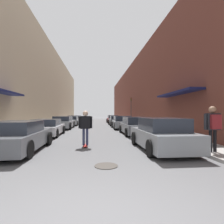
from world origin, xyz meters
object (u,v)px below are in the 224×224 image
Objects in this scene: parked_car_left_1 at (47,128)px; parked_car_left_2 at (63,123)px; parked_car_left_4 at (75,119)px; skateboarder at (85,125)px; parked_car_right_3 at (116,121)px; pedestrian at (213,123)px; parked_car_left_0 at (18,137)px; parked_car_right_4 at (113,119)px; manhole_cover at (106,166)px; parked_car_left_3 at (71,121)px; parked_car_right_0 at (161,135)px; parked_car_right_1 at (135,126)px; parked_car_right_2 at (122,122)px; traffic_light at (131,108)px.

parked_car_left_1 is 5.74m from parked_car_left_2.
parked_car_left_4 is 20.94m from skateboarder.
parked_car_right_3 is at bearing -45.79° from parked_car_left_4.
skateboarder is at bearing -82.29° from parked_car_left_4.
pedestrian is at bearing -84.47° from parked_car_right_3.
parked_car_right_3 is 2.53× the size of pedestrian.
parked_car_right_3 is (6.01, 15.29, 0.01)m from parked_car_left_0.
parked_car_right_3 is (6.08, -6.25, 0.02)m from parked_car_left_4.
parked_car_left_0 is at bearing -88.46° from parked_car_left_1.
parked_car_left_0 reaches higher than parked_car_left_4.
parked_car_left_4 is (-0.08, 21.54, -0.01)m from parked_car_left_0.
parked_car_left_4 is (0.06, 16.43, 0.04)m from parked_car_left_1.
parked_car_right_4 is 2.57× the size of pedestrian.
parked_car_left_0 is 4.27m from manhole_cover.
parked_car_left_3 is 6.35× the size of manhole_cover.
parked_car_right_0 is 3.48m from skateboarder.
parked_car_right_0 is 2.41× the size of skateboarder.
parked_car_left_4 is at bearing 108.55° from pedestrian.
parked_car_left_0 is at bearing -90.19° from parked_car_left_3.
parked_car_right_3 reaches higher than manhole_cover.
parked_car_left_1 is at bearing -178.26° from parked_car_right_1.
parked_car_right_2 is 5.97× the size of manhole_cover.
parked_car_right_1 reaches higher than parked_car_right_4.
parked_car_left_3 is at bearing 99.81° from skateboarder.
parked_car_left_4 is 1.12× the size of parked_car_right_2.
skateboarder reaches higher than parked_car_right_0.
parked_car_right_0 is 10.64m from parked_car_right_2.
traffic_light is at bearing 76.01° from manhole_cover.
parked_car_right_2 is at bearing 78.95° from manhole_cover.
parked_car_right_2 is at bearing -4.30° from parked_car_left_2.
parked_car_right_3 is at bearing 58.90° from parked_car_left_1.
parked_car_right_4 reaches higher than parked_car_left_4.
parked_car_left_2 is at bearing 118.77° from parked_car_right_0.
skateboarder reaches higher than parked_car_right_2.
parked_car_left_1 is at bearing -124.85° from traffic_light.
pedestrian is (7.76, -6.50, 0.63)m from parked_car_left_1.
manhole_cover is (3.59, -23.88, -0.60)m from parked_car_left_4.
parked_car_right_0 reaches higher than manhole_cover.
parked_car_right_1 is at bearing -60.80° from parked_car_left_3.
pedestrian is at bearing -10.39° from parked_car_left_0.
parked_car_left_2 is at bearing -89.90° from parked_car_left_4.
parked_car_left_2 is 0.99× the size of parked_car_right_4.
parked_car_right_3 is 1.17× the size of traffic_light.
pedestrian is (1.61, -16.68, 0.57)m from parked_car_right_3.
parked_car_left_0 is at bearing 146.38° from manhole_cover.
traffic_light is (2.43, 2.13, 1.79)m from parked_car_right_3.
parked_car_right_0 is at bearing -17.49° from skateboarder.
parked_car_left_2 is 11.96m from parked_car_right_4.
parked_car_right_0 is 17.92m from traffic_light.
parked_car_left_1 is at bearing -121.10° from parked_car_right_3.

